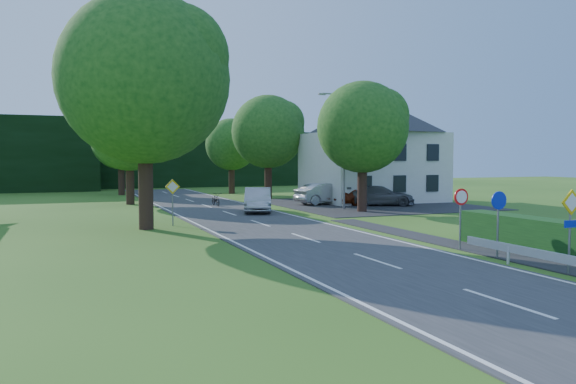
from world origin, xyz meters
name	(u,v)px	position (x,y,z in m)	size (l,w,h in m)	color
road	(288,233)	(0.00, 20.00, 0.02)	(7.00, 80.00, 0.04)	#323335
parking_pad	(370,204)	(12.00, 33.00, 0.02)	(14.00, 16.00, 0.04)	#242427
line_edge_left	(221,236)	(-3.25, 20.00, 0.04)	(0.12, 80.00, 0.01)	white
line_edge_right	(349,229)	(3.25, 20.00, 0.04)	(0.12, 80.00, 0.01)	white
line_centre	(288,232)	(0.00, 20.00, 0.04)	(0.12, 80.00, 0.01)	white
tree_main	(145,112)	(-6.00, 24.00, 5.82)	(9.40, 9.40, 11.64)	#164815
tree_left_far	(130,149)	(-5.00, 40.00, 4.29)	(7.00, 7.00, 8.58)	#164815
tree_right_far	(268,147)	(7.00, 42.00, 4.54)	(7.40, 7.40, 9.09)	#164815
tree_left_back	(121,153)	(-4.50, 52.00, 4.04)	(6.60, 6.60, 8.07)	#164815
tree_right_back	(232,156)	(6.00, 50.00, 3.78)	(6.20, 6.20, 7.56)	#164815
tree_right_mid	(362,147)	(8.50, 28.00, 4.29)	(7.00, 7.00, 8.58)	#164815
treeline_right	(212,159)	(8.00, 66.00, 3.50)	(30.00, 5.00, 7.00)	black
house_white	(373,148)	(14.00, 36.00, 4.41)	(10.60, 8.40, 8.60)	silver
streetlight	(342,145)	(8.06, 30.00, 4.46)	(2.03, 0.18, 8.00)	slate
sign_priority_right	(571,216)	(4.30, 7.98, 1.80)	(0.78, 0.09, 2.59)	slate
sign_roundabout	(498,211)	(4.30, 10.98, 1.67)	(0.64, 0.08, 2.37)	slate
sign_speed_limit	(461,204)	(4.30, 12.97, 1.77)	(0.64, 0.11, 2.37)	slate
sign_priority_left	(173,193)	(-4.50, 24.98, 1.72)	(0.78, 0.09, 2.44)	slate
moving_car	(258,200)	(1.99, 30.20, 0.83)	(1.67, 4.80, 1.58)	#B3B4B8
motorcycle	(216,199)	(0.62, 35.74, 0.53)	(0.65, 1.86, 0.98)	black
parked_car_red	(362,195)	(11.16, 32.74, 0.77)	(1.72, 4.29, 1.46)	#62200A
parked_car_silver_a	(326,194)	(8.87, 34.21, 0.84)	(1.70, 4.86, 1.60)	#9E9FA3
parked_car_grey	(380,196)	(12.12, 31.68, 0.77)	(2.05, 5.03, 1.46)	#55565B
parked_car_silver_b	(424,192)	(17.70, 34.00, 0.75)	(2.36, 5.11, 1.42)	#9E9CA3
parasol	(365,192)	(12.24, 34.10, 0.91)	(1.91, 1.94, 1.75)	#AB240D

